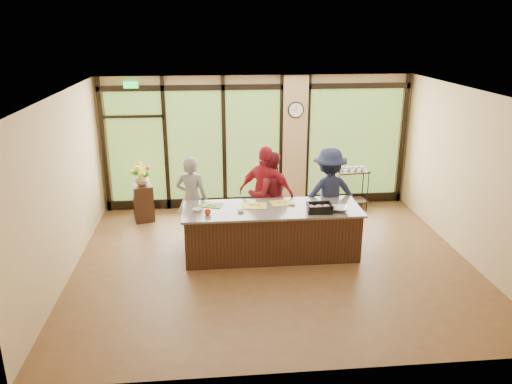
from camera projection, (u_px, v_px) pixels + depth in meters
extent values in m
plane|color=brown|center=(273.00, 262.00, 8.96)|extent=(7.00, 7.00, 0.00)
plane|color=silver|center=(275.00, 93.00, 8.00)|extent=(7.00, 7.00, 0.00)
plane|color=tan|center=(257.00, 143.00, 11.31)|extent=(7.00, 0.00, 7.00)
plane|color=tan|center=(63.00, 188.00, 8.17)|extent=(0.00, 6.00, 6.00)
plane|color=tan|center=(471.00, 177.00, 8.80)|extent=(0.00, 6.00, 6.00)
cube|color=tan|center=(295.00, 142.00, 11.33)|extent=(0.55, 0.12, 3.00)
cube|color=black|center=(257.00, 87.00, 10.86)|extent=(6.90, 0.08, 0.12)
cube|color=black|center=(257.00, 200.00, 11.71)|extent=(6.90, 0.08, 0.20)
cube|color=#19D83F|center=(131.00, 85.00, 10.55)|extent=(0.30, 0.04, 0.14)
cube|color=#366122|center=(136.00, 148.00, 11.06)|extent=(1.20, 0.02, 2.50)
cube|color=#366122|center=(195.00, 146.00, 11.17)|extent=(1.20, 0.02, 2.50)
cube|color=#366122|center=(253.00, 145.00, 11.29)|extent=(1.20, 0.02, 2.50)
cube|color=#366122|center=(354.00, 143.00, 11.50)|extent=(2.10, 0.02, 2.50)
cube|color=black|center=(104.00, 146.00, 10.96)|extent=(0.08, 0.08, 3.00)
cube|color=black|center=(166.00, 145.00, 11.08)|extent=(0.08, 0.08, 3.00)
cube|color=black|center=(224.00, 144.00, 11.20)|extent=(0.08, 0.08, 3.00)
cube|color=black|center=(281.00, 142.00, 11.31)|extent=(0.08, 0.08, 3.00)
cube|color=black|center=(307.00, 142.00, 11.37)|extent=(0.08, 0.08, 3.00)
cube|color=black|center=(403.00, 140.00, 11.57)|extent=(0.08, 0.08, 3.00)
cube|color=black|center=(271.00, 233.00, 9.11)|extent=(3.10, 1.00, 0.88)
cube|color=#6E675B|center=(272.00, 209.00, 8.96)|extent=(3.20, 1.10, 0.04)
cylinder|color=black|center=(296.00, 110.00, 11.02)|extent=(0.36, 0.04, 0.36)
cylinder|color=white|center=(296.00, 110.00, 11.01)|extent=(0.31, 0.01, 0.31)
cube|color=black|center=(296.00, 108.00, 10.99)|extent=(0.01, 0.00, 0.11)
cube|color=black|center=(294.00, 110.00, 11.00)|extent=(0.09, 0.00, 0.01)
imported|color=gray|center=(192.00, 199.00, 9.62)|extent=(0.71, 0.56, 1.70)
imported|color=maroon|center=(269.00, 195.00, 9.75)|extent=(0.93, 0.76, 1.75)
imported|color=maroon|center=(266.00, 193.00, 9.68)|extent=(1.18, 0.85, 1.87)
imported|color=#1A1F39|center=(329.00, 194.00, 9.70)|extent=(1.25, 0.81, 1.83)
cube|color=black|center=(319.00, 210.00, 8.77)|extent=(0.45, 0.37, 0.08)
imported|color=silver|center=(340.00, 209.00, 8.79)|extent=(0.36, 0.36, 0.08)
cube|color=#457E2E|center=(212.00, 205.00, 9.07)|extent=(0.42, 0.35, 0.01)
cube|color=gold|center=(254.00, 206.00, 9.04)|extent=(0.48, 0.38, 0.01)
cube|color=gold|center=(282.00, 203.00, 9.18)|extent=(0.44, 0.35, 0.01)
imported|color=white|center=(197.00, 210.00, 8.79)|extent=(0.17, 0.17, 0.05)
imported|color=white|center=(241.00, 211.00, 8.75)|extent=(0.14, 0.14, 0.04)
imported|color=white|center=(292.00, 204.00, 9.10)|extent=(0.15, 0.15, 0.03)
imported|color=red|center=(208.00, 212.00, 8.61)|extent=(0.14, 0.14, 0.09)
cube|color=black|center=(144.00, 203.00, 10.73)|extent=(0.49, 0.49, 0.80)
imported|color=olive|center=(142.00, 179.00, 10.55)|extent=(0.33, 0.33, 0.30)
cube|color=black|center=(350.00, 201.00, 11.48)|extent=(0.78, 0.51, 0.03)
cube|color=black|center=(352.00, 171.00, 11.25)|extent=(0.78, 0.51, 0.03)
cylinder|color=black|center=(338.00, 192.00, 11.18)|extent=(0.03, 0.03, 0.95)
cylinder|color=black|center=(368.00, 191.00, 11.24)|extent=(0.03, 0.03, 0.95)
cylinder|color=black|center=(334.00, 187.00, 11.54)|extent=(0.03, 0.03, 0.95)
cylinder|color=black|center=(363.00, 186.00, 11.60)|extent=(0.03, 0.03, 0.95)
imported|color=silver|center=(342.00, 169.00, 11.21)|extent=(0.12, 0.12, 0.10)
imported|color=silver|center=(349.00, 169.00, 11.22)|extent=(0.12, 0.12, 0.10)
imported|color=silver|center=(356.00, 168.00, 11.24)|extent=(0.12, 0.12, 0.10)
imported|color=silver|center=(362.00, 168.00, 11.25)|extent=(0.12, 0.12, 0.10)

